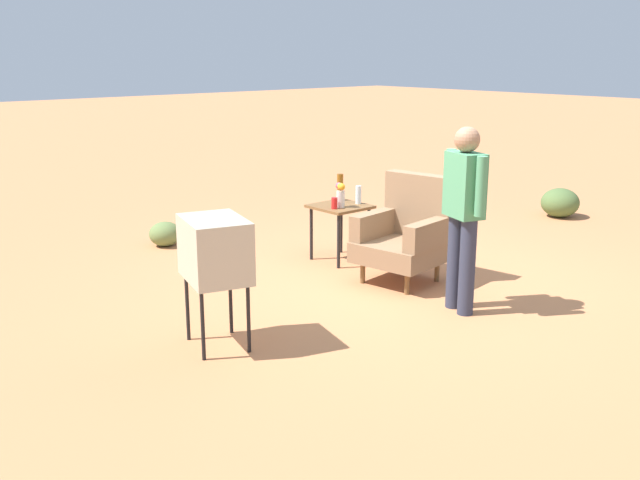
# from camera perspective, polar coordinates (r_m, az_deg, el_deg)

# --- Properties ---
(ground_plane) EXTENTS (60.00, 60.00, 0.00)m
(ground_plane) POSITION_cam_1_polar(r_m,az_deg,el_deg) (7.33, 6.61, -3.51)
(ground_plane) COLOR #C17A4C
(armchair) EXTENTS (0.87, 0.88, 1.06)m
(armchair) POSITION_cam_1_polar(r_m,az_deg,el_deg) (7.37, 6.77, 0.60)
(armchair) COLOR brown
(armchair) RESTS_ON ground
(side_table) EXTENTS (0.56, 0.56, 0.62)m
(side_table) POSITION_cam_1_polar(r_m,az_deg,el_deg) (8.03, 1.57, 2.09)
(side_table) COLOR black
(side_table) RESTS_ON ground
(tv_on_stand) EXTENTS (0.70, 0.59, 1.03)m
(tv_on_stand) POSITION_cam_1_polar(r_m,az_deg,el_deg) (5.65, -8.14, -0.78)
(tv_on_stand) COLOR black
(tv_on_stand) RESTS_ON ground
(person_standing) EXTENTS (0.54, 0.33, 1.64)m
(person_standing) POSITION_cam_1_polar(r_m,az_deg,el_deg) (6.46, 11.12, 2.46)
(person_standing) COLOR #2D3347
(person_standing) RESTS_ON ground
(soda_can_red) EXTENTS (0.07, 0.07, 0.12)m
(soda_can_red) POSITION_cam_1_polar(r_m,az_deg,el_deg) (7.81, 1.13, 2.88)
(soda_can_red) COLOR red
(soda_can_red) RESTS_ON side_table
(bottle_tall_amber) EXTENTS (0.07, 0.07, 0.30)m
(bottle_tall_amber) POSITION_cam_1_polar(r_m,az_deg,el_deg) (8.25, 1.58, 4.14)
(bottle_tall_amber) COLOR brown
(bottle_tall_amber) RESTS_ON side_table
(bottle_short_clear) EXTENTS (0.06, 0.06, 0.20)m
(bottle_short_clear) POSITION_cam_1_polar(r_m,az_deg,el_deg) (8.07, 3.00, 3.53)
(bottle_short_clear) COLOR silver
(bottle_short_clear) RESTS_ON side_table
(flower_vase) EXTENTS (0.15, 0.10, 0.27)m
(flower_vase) POSITION_cam_1_polar(r_m,az_deg,el_deg) (7.87, 1.61, 3.62)
(flower_vase) COLOR silver
(flower_vase) RESTS_ON side_table
(shrub_mid) EXTENTS (0.38, 0.38, 0.29)m
(shrub_mid) POSITION_cam_1_polar(r_m,az_deg,el_deg) (8.90, -11.96, 0.47)
(shrub_mid) COLOR olive
(shrub_mid) RESTS_ON ground
(shrub_far) EXTENTS (0.52, 0.52, 0.40)m
(shrub_far) POSITION_cam_1_polar(r_m,az_deg,el_deg) (10.75, 18.17, 2.78)
(shrub_far) COLOR #516B38
(shrub_far) RESTS_ON ground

